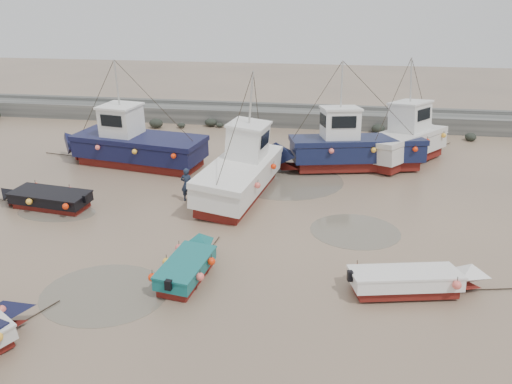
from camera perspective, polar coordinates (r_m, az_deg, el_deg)
ground at (r=20.02m, az=-5.46°, el=-7.40°), size 120.00×120.00×0.00m
seawall at (r=40.18m, az=2.53°, el=8.58°), size 60.00×4.92×1.50m
puddle_a at (r=18.48m, az=-16.91°, el=-11.01°), size 4.47×4.47×0.01m
puddle_b at (r=22.43m, az=11.25°, el=-4.38°), size 3.95×3.95×0.01m
puddle_c at (r=25.69m, az=-21.82°, el=-2.15°), size 3.87×3.87×0.01m
puddle_d at (r=28.03m, az=3.33°, el=1.39°), size 6.53×6.53×0.01m
dinghy_2 at (r=18.57m, az=-7.63°, el=-7.97°), size 2.00×5.09×1.43m
dinghy_3 at (r=18.28m, az=17.81°, el=-9.51°), size 5.99×2.40×1.43m
dinghy_4 at (r=26.35m, az=-23.04°, el=-0.47°), size 6.20×2.39×1.43m
cabin_boat_0 at (r=31.22m, az=-14.15°, el=5.40°), size 11.23×4.43×6.22m
cabin_boat_1 at (r=25.83m, az=-1.64°, el=2.74°), size 3.76×10.66×6.22m
cabin_boat_2 at (r=29.97m, az=10.26°, el=5.06°), size 10.91×4.74×6.22m
cabin_boat_3 at (r=32.34m, az=17.08°, el=5.76°), size 6.82×8.27×6.22m
person at (r=25.39m, az=-7.81°, el=-1.01°), size 0.65×0.44×1.74m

